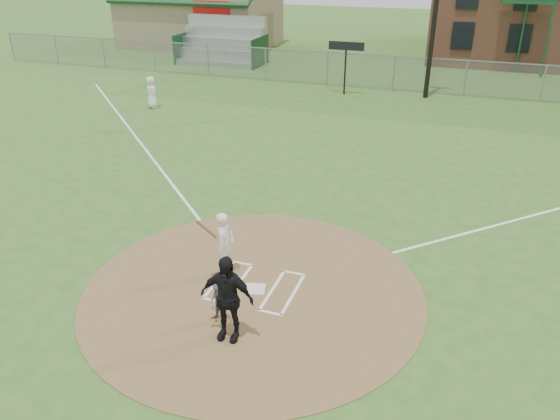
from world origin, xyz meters
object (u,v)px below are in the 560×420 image
(umpire, at_px, (227,298))
(batter_at_plate, at_px, (225,244))
(home_plate, at_px, (255,289))
(ondeck_player, at_px, (152,92))
(catcher, at_px, (219,303))

(umpire, relative_size, batter_at_plate, 1.13)
(home_plate, distance_m, ondeck_player, 18.06)
(ondeck_player, bearing_deg, umpire, 167.36)
(home_plate, distance_m, catcher, 1.54)
(ondeck_player, bearing_deg, home_plate, 170.52)
(home_plate, bearing_deg, ondeck_player, 129.12)
(catcher, bearing_deg, umpire, -31.84)
(batter_at_plate, bearing_deg, catcher, -69.78)
(umpire, height_order, ondeck_player, umpire)
(home_plate, xyz_separation_m, catcher, (-0.29, -1.44, 0.47))
(umpire, relative_size, ondeck_player, 1.23)
(home_plate, height_order, batter_at_plate, batter_at_plate)
(catcher, xyz_separation_m, batter_at_plate, (-0.70, 1.91, 0.37))
(catcher, distance_m, umpire, 0.77)
(catcher, xyz_separation_m, ondeck_player, (-11.10, 15.44, 0.30))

